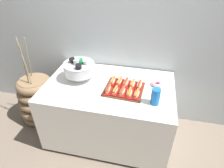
# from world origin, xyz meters

# --- Properties ---
(ground_plane) EXTENTS (10.00, 10.00, 0.00)m
(ground_plane) POSITION_xyz_m (0.00, 0.00, 0.00)
(ground_plane) COLOR #7A6B5B
(back_wall) EXTENTS (6.00, 0.10, 2.60)m
(back_wall) POSITION_xyz_m (0.00, 0.52, 1.30)
(back_wall) COLOR #B2BCC1
(back_wall) RESTS_ON ground_plane
(buffet_table) EXTENTS (1.43, 0.91, 0.76)m
(buffet_table) POSITION_xyz_m (0.00, 0.00, 0.40)
(buffet_table) COLOR white
(buffet_table) RESTS_ON ground_plane
(floor_vase) EXTENTS (0.54, 0.54, 1.21)m
(floor_vase) POSITION_xyz_m (-1.02, 0.09, 0.31)
(floor_vase) COLOR #896B4C
(floor_vase) RESTS_ON ground_plane
(serving_tray) EXTENTS (0.43, 0.38, 0.01)m
(serving_tray) POSITION_xyz_m (0.18, -0.04, 0.76)
(serving_tray) COLOR #56331E
(serving_tray) RESTS_ON buffet_table
(hot_dog_0) EXTENTS (0.06, 0.18, 0.06)m
(hot_dog_0) POSITION_xyz_m (0.02, -0.12, 0.79)
(hot_dog_0) COLOR red
(hot_dog_0) RESTS_ON serving_tray
(hot_dog_1) EXTENTS (0.07, 0.16, 0.06)m
(hot_dog_1) POSITION_xyz_m (0.10, -0.12, 0.79)
(hot_dog_1) COLOR red
(hot_dog_1) RESTS_ON serving_tray
(hot_dog_2) EXTENTS (0.08, 0.16, 0.06)m
(hot_dog_2) POSITION_xyz_m (0.17, -0.13, 0.79)
(hot_dog_2) COLOR red
(hot_dog_2) RESTS_ON serving_tray
(hot_dog_3) EXTENTS (0.07, 0.17, 0.06)m
(hot_dog_3) POSITION_xyz_m (0.25, -0.13, 0.79)
(hot_dog_3) COLOR red
(hot_dog_3) RESTS_ON serving_tray
(hot_dog_4) EXTENTS (0.08, 0.17, 0.06)m
(hot_dog_4) POSITION_xyz_m (0.32, -0.13, 0.79)
(hot_dog_4) COLOR red
(hot_dog_4) RESTS_ON serving_tray
(hot_dog_5) EXTENTS (0.07, 0.17, 0.06)m
(hot_dog_5) POSITION_xyz_m (0.03, 0.05, 0.79)
(hot_dog_5) COLOR #B21414
(hot_dog_5) RESTS_ON serving_tray
(hot_dog_6) EXTENTS (0.08, 0.18, 0.06)m
(hot_dog_6) POSITION_xyz_m (0.11, 0.04, 0.79)
(hot_dog_6) COLOR #B21414
(hot_dog_6) RESTS_ON serving_tray
(hot_dog_7) EXTENTS (0.08, 0.17, 0.06)m
(hot_dog_7) POSITION_xyz_m (0.18, 0.04, 0.79)
(hot_dog_7) COLOR red
(hot_dog_7) RESTS_ON serving_tray
(hot_dog_8) EXTENTS (0.07, 0.16, 0.06)m
(hot_dog_8) POSITION_xyz_m (0.26, 0.03, 0.79)
(hot_dog_8) COLOR #B21414
(hot_dog_8) RESTS_ON serving_tray
(hot_dog_9) EXTENTS (0.08, 0.17, 0.06)m
(hot_dog_9) POSITION_xyz_m (0.33, 0.03, 0.79)
(hot_dog_9) COLOR red
(hot_dog_9) RESTS_ON serving_tray
(punch_bowl) EXTENTS (0.35, 0.35, 0.26)m
(punch_bowl) POSITION_xyz_m (-0.36, 0.06, 0.90)
(punch_bowl) COLOR silver
(punch_bowl) RESTS_ON buffet_table
(cup_stack) EXTENTS (0.09, 0.09, 0.17)m
(cup_stack) POSITION_xyz_m (0.50, -0.20, 0.84)
(cup_stack) COLOR blue
(cup_stack) RESTS_ON buffet_table
(donut) EXTENTS (0.13, 0.13, 0.04)m
(donut) POSITION_xyz_m (0.52, 0.12, 0.78)
(donut) COLOR pink
(donut) RESTS_ON buffet_table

